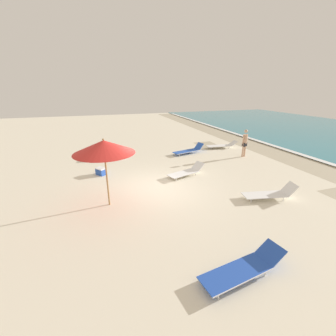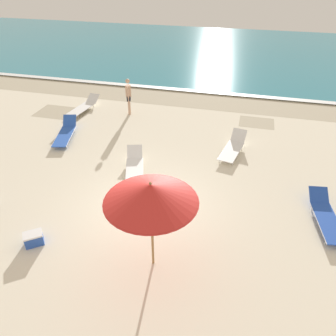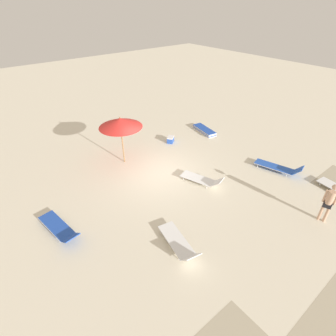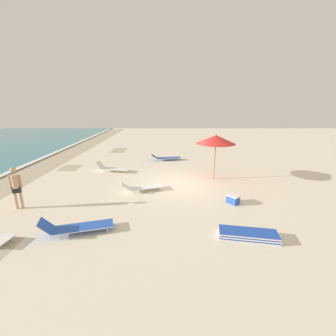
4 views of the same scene
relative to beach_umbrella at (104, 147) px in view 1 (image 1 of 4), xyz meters
The scene contains 10 objects.
ground_plane 3.19m from the beach_umbrella, 112.77° to the left, with size 60.00×60.00×0.16m.
beach_umbrella is the anchor object (origin of this frame).
lounger_stack 6.38m from the beach_umbrella, behind, with size 0.94×1.94×0.24m.
sun_lounger_under_umbrella 6.68m from the beach_umbrella, 76.39° to the left, with size 1.00×2.17×0.61m.
sun_lounger_beside_umbrella 10.80m from the beach_umbrella, 125.77° to the left, with size 0.87×2.30×0.49m.
sun_lounger_near_water_left 5.68m from the beach_umbrella, 31.35° to the left, with size 0.93×2.32×0.49m.
sun_lounger_near_water_right 8.27m from the beach_umbrella, 134.66° to the left, with size 1.18×2.35×0.59m.
sun_lounger_mid_beach_solo 4.84m from the beach_umbrella, 115.30° to the left, with size 1.21×2.13×0.54m.
beachgoer_wading_adult 9.62m from the beach_umbrella, 113.48° to the left, with size 0.27×0.43×1.76m.
cooler_box 3.95m from the beach_umbrella, behind, with size 0.61×0.58×0.37m.
Camera 1 is at (8.78, -2.23, 4.23)m, focal length 24.00 mm.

